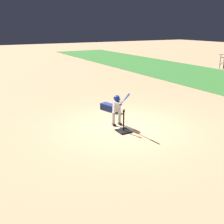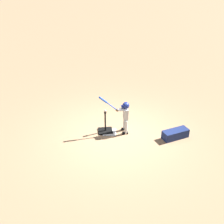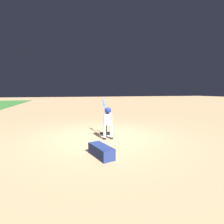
% 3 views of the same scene
% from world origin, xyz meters
% --- Properties ---
extents(ground_plane, '(90.00, 90.00, 0.00)m').
position_xyz_m(ground_plane, '(0.00, 0.00, 0.00)').
color(ground_plane, tan).
extents(home_plate, '(0.50, 0.50, 0.02)m').
position_xyz_m(home_plate, '(0.18, -0.16, 0.01)').
color(home_plate, white).
rests_on(home_plate, ground_plane).
extents(batting_tee, '(0.46, 0.41, 0.74)m').
position_xyz_m(batting_tee, '(0.30, -0.25, 0.10)').
color(batting_tee, black).
rests_on(batting_tee, ground_plane).
extents(batter_child, '(0.96, 0.34, 1.32)m').
position_xyz_m(batter_child, '(-0.30, -0.14, 0.69)').
color(batter_child, silver).
rests_on(batter_child, ground_plane).
extents(baseball, '(0.07, 0.07, 0.07)m').
position_xyz_m(baseball, '(0.30, -0.25, 0.77)').
color(baseball, white).
rests_on(baseball, batting_tee).
extents(equipment_bag, '(0.90, 0.54, 0.28)m').
position_xyz_m(equipment_bag, '(-1.84, 0.43, 0.14)').
color(equipment_bag, navy).
rests_on(equipment_bag, ground_plane).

